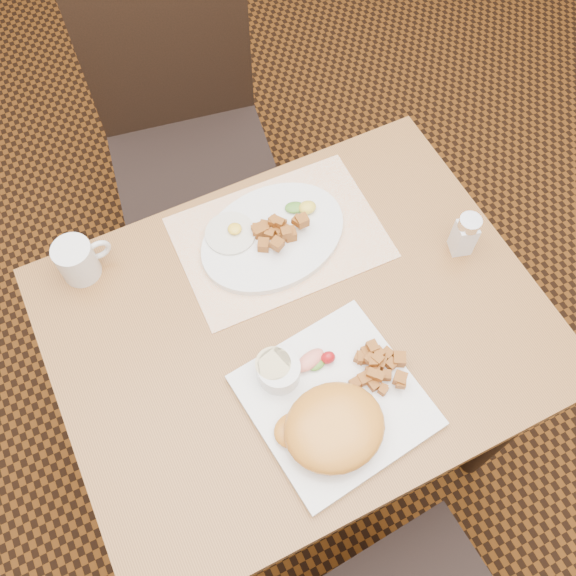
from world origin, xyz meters
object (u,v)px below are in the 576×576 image
Objects in this scene: table at (299,346)px; coffee_mug at (78,260)px; chair_far at (186,130)px; plate_square at (335,401)px; salt_shaker at (465,234)px; plate_oval at (273,237)px.

coffee_mug is (-0.33, 0.29, 0.15)m from table.
chair_far is 3.46× the size of plate_square.
table is 3.21× the size of plate_square.
chair_far is 0.83m from salt_shaker.
table is 8.41× the size of coffee_mug.
plate_oval is (0.01, -0.53, 0.22)m from chair_far.
table is at bearing -41.24° from coffee_mug.
table is at bearing -100.72° from plate_oval.
chair_far reaches higher than plate_square.
salt_shaker is (0.33, -0.71, 0.26)m from chair_far.
plate_square is 0.55m from coffee_mug.
plate_oval reaches higher than table.
table is 0.46m from coffee_mug.
table is 0.93× the size of chair_far.
plate_oval is 0.37m from salt_shaker.
plate_square is at bearing 97.01° from chair_far.
plate_oval is 3.05× the size of salt_shaker.
table is 0.73m from chair_far.
table is 0.39m from salt_shaker.
salt_shaker is at bearing 1.27° from table.
coffee_mug is at bearing 164.89° from plate_oval.
chair_far is 0.61m from coffee_mug.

